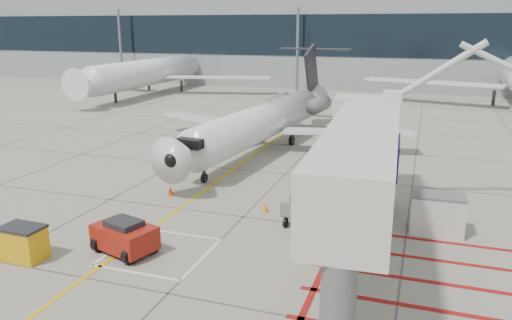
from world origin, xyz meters
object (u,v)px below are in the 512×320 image
(regional_jet, at_px, (250,107))
(spill_bin, at_px, (24,243))
(jet_bridge, at_px, (360,173))
(pushback_tug, at_px, (125,235))

(regional_jet, distance_m, spill_bin, 19.31)
(jet_bridge, distance_m, spill_bin, 14.19)
(spill_bin, bearing_deg, regional_jet, 81.07)
(regional_jet, relative_size, spill_bin, 16.92)
(regional_jet, bearing_deg, jet_bridge, -49.83)
(regional_jet, relative_size, jet_bridge, 1.55)
(jet_bridge, xyz_separation_m, pushback_tug, (-9.47, -2.65, -2.95))
(regional_jet, xyz_separation_m, pushback_tug, (0.23, -16.85, -3.00))
(jet_bridge, relative_size, pushback_tug, 7.00)
(jet_bridge, bearing_deg, pushback_tug, -167.17)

